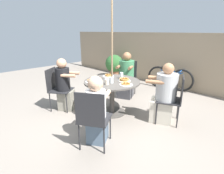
# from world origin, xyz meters

# --- Properties ---
(ground_plane) EXTENTS (12.00, 12.00, 0.00)m
(ground_plane) POSITION_xyz_m (0.00, 0.00, 0.00)
(ground_plane) COLOR gray
(back_fence) EXTENTS (10.00, 0.06, 1.66)m
(back_fence) POSITION_xyz_m (0.00, 2.70, 0.83)
(back_fence) COLOR gray
(back_fence) RESTS_ON ground
(patio_table) EXTENTS (1.16, 1.16, 0.72)m
(patio_table) POSITION_xyz_m (0.00, 0.00, 0.59)
(patio_table) COLOR #4C4742
(patio_table) RESTS_ON ground
(umbrella_pole) EXTENTS (0.04, 0.04, 2.42)m
(umbrella_pole) POSITION_xyz_m (0.00, 0.00, 1.21)
(umbrella_pole) COLOR #846B4C
(umbrella_pole) RESTS_ON ground
(patio_chair_north) EXTENTS (0.60, 0.60, 0.93)m
(patio_chair_north) POSITION_xyz_m (1.12, 0.54, 0.53)
(patio_chair_north) COLOR #232326
(patio_chair_north) RESTS_ON ground
(diner_north) EXTENTS (0.63, 0.56, 1.16)m
(diner_north) POSITION_xyz_m (0.95, 0.46, 0.52)
(diner_north) COLOR beige
(diner_north) RESTS_ON ground
(patio_chair_east) EXTENTS (0.60, 0.60, 0.93)m
(patio_chair_east) POSITION_xyz_m (-0.53, 1.12, 0.53)
(patio_chair_east) COLOR #232326
(patio_chair_east) RESTS_ON ground
(diner_east) EXTENTS (0.55, 0.59, 1.19)m
(diner_east) POSITION_xyz_m (-0.45, 0.96, 0.54)
(diner_east) COLOR #3D3D42
(diner_east) RESTS_ON ground
(patio_chair_south) EXTENTS (0.62, 0.62, 0.93)m
(patio_chair_south) POSITION_xyz_m (-1.01, -0.73, 0.53)
(patio_chair_south) COLOR #232326
(patio_chair_south) RESTS_ON ground
(diner_south) EXTENTS (0.54, 0.51, 1.16)m
(diner_south) POSITION_xyz_m (-0.86, -0.62, 0.55)
(diner_south) COLOR gray
(diner_south) RESTS_ON ground
(patio_chair_west) EXTENTS (0.62, 0.62, 0.93)m
(patio_chair_west) POSITION_xyz_m (0.68, -1.04, 0.53)
(patio_chair_west) COLOR #232326
(patio_chair_west) RESTS_ON ground
(diner_west) EXTENTS (0.49, 0.53, 1.10)m
(diner_west) POSITION_xyz_m (0.58, -0.89, 0.52)
(diner_west) COLOR slate
(diner_west) RESTS_ON ground
(pancake_plate_a) EXTENTS (0.25, 0.25, 0.06)m
(pancake_plate_a) POSITION_xyz_m (-0.23, -0.35, 0.74)
(pancake_plate_a) COLOR white
(pancake_plate_a) RESTS_ON patio_table
(pancake_plate_b) EXTENTS (0.25, 0.25, 0.07)m
(pancake_plate_b) POSITION_xyz_m (0.18, 0.18, 0.75)
(pancake_plate_b) COLOR white
(pancake_plate_b) RESTS_ON patio_table
(pancake_plate_c) EXTENTS (0.25, 0.25, 0.06)m
(pancake_plate_c) POSITION_xyz_m (-0.32, 0.20, 0.74)
(pancake_plate_c) COLOR white
(pancake_plate_c) RESTS_ON patio_table
(pancake_plate_d) EXTENTS (0.25, 0.25, 0.04)m
(pancake_plate_d) POSITION_xyz_m (0.39, -0.00, 0.74)
(pancake_plate_d) COLOR white
(pancake_plate_d) RESTS_ON patio_table
(syrup_bottle) EXTENTS (0.09, 0.07, 0.16)m
(syrup_bottle) POSITION_xyz_m (-0.01, -0.52, 0.78)
(syrup_bottle) COLOR #602D0F
(syrup_bottle) RESTS_ON patio_table
(coffee_cup) EXTENTS (0.09, 0.09, 0.11)m
(coffee_cup) POSITION_xyz_m (0.11, -0.25, 0.78)
(coffee_cup) COLOR beige
(coffee_cup) RESTS_ON patio_table
(drinking_glass_a) EXTENTS (0.08, 0.08, 0.11)m
(drinking_glass_a) POSITION_xyz_m (0.09, -0.10, 0.78)
(drinking_glass_a) COLOR silver
(drinking_glass_a) RESTS_ON patio_table
(drinking_glass_b) EXTENTS (0.07, 0.07, 0.14)m
(drinking_glass_b) POSITION_xyz_m (0.02, 0.27, 0.79)
(drinking_glass_b) COLOR silver
(drinking_glass_b) RESTS_ON patio_table
(bicycle) EXTENTS (1.38, 0.44, 0.69)m
(bicycle) POSITION_xyz_m (0.05, 2.38, 0.34)
(bicycle) COLOR black
(bicycle) RESTS_ON ground
(potted_shrub) EXTENTS (0.67, 0.67, 0.85)m
(potted_shrub) POSITION_xyz_m (-2.17, 2.22, 0.48)
(potted_shrub) COLOR brown
(potted_shrub) RESTS_ON ground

